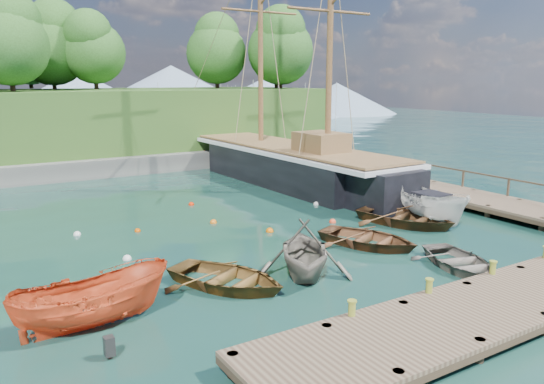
{
  "coord_description": "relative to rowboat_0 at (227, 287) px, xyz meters",
  "views": [
    {
      "loc": [
        -12.86,
        -15.36,
        6.92
      ],
      "look_at": [
        -0.87,
        4.12,
        2.0
      ],
      "focal_mm": 35.0,
      "sensor_mm": 36.0,
      "label": 1
    }
  ],
  "objects": [
    {
      "name": "distant_ridge",
      "position": [
        9.63,
        70.2,
        4.35
      ],
      "size": [
        117.0,
        40.0,
        10.0
      ],
      "color": "#728CA5",
      "rests_on": "ground"
    },
    {
      "name": "bollard_3",
      "position": [
        10.32,
        -4.9,
        0.0
      ],
      "size": [
        0.26,
        0.26,
        0.45
      ],
      "primitive_type": "cylinder",
      "color": "olive",
      "rests_on": "ground"
    },
    {
      "name": "mooring_buoy_3",
      "position": [
        9.65,
        8.04,
        0.0
      ],
      "size": [
        0.32,
        0.32,
        0.32
      ],
      "primitive_type": "sphere",
      "color": "silver",
      "rests_on": "ground"
    },
    {
      "name": "mooring_buoy_4",
      "position": [
        -0.51,
        8.11,
        0.0
      ],
      "size": [
        0.28,
        0.28,
        0.28
      ],
      "primitive_type": "sphere",
      "color": "#E14F00",
      "rests_on": "ground"
    },
    {
      "name": "dock_near",
      "position": [
        7.32,
        -6.3,
        0.43
      ],
      "size": [
        20.0,
        3.2,
        1.1
      ],
      "color": "#4C382B",
      "rests_on": "ground"
    },
    {
      "name": "bollard_1",
      "position": [
        4.32,
        -4.9,
        0.0
      ],
      "size": [
        0.26,
        0.26,
        0.45
      ],
      "primitive_type": "cylinder",
      "color": "olive",
      "rests_on": "ground"
    },
    {
      "name": "cabin_boat_white",
      "position": [
        12.32,
        2.24,
        0.0
      ],
      "size": [
        2.56,
        5.11,
        1.89
      ],
      "primitive_type": "imported",
      "rotation": [
        0.0,
        0.0,
        -0.15
      ],
      "color": "silver",
      "rests_on": "ground"
    },
    {
      "name": "rowboat_4",
      "position": [
        10.86,
        2.47,
        0.0
      ],
      "size": [
        4.85,
        5.68,
        1.0
      ],
      "primitive_type": "imported",
      "rotation": [
        0.0,
        0.0,
        0.34
      ],
      "color": "#53351C",
      "rests_on": "ground"
    },
    {
      "name": "schooner",
      "position": [
        11.88,
        13.91,
        1.08
      ],
      "size": [
        5.39,
        26.76,
        19.48
      ],
      "rotation": [
        0.0,
        0.0,
        0.03
      ],
      "color": "black",
      "rests_on": "ground"
    },
    {
      "name": "mooring_buoy_7",
      "position": [
        8.12,
        4.62,
        0.0
      ],
      "size": [
        0.34,
        0.34,
        0.34
      ],
      "primitive_type": "sphere",
      "color": "#E94322",
      "rests_on": "ground"
    },
    {
      "name": "mooring_buoy_2",
      "position": [
        4.66,
        4.87,
        0.0
      ],
      "size": [
        0.36,
        0.36,
        0.36
      ],
      "primitive_type": "sphere",
      "color": "#E06405",
      "rests_on": "ground"
    },
    {
      "name": "ground",
      "position": [
        5.32,
        0.2,
        0.0
      ],
      "size": [
        160.0,
        160.0,
        0.0
      ],
      "primitive_type": "plane",
      "color": "#0F312A",
      "rests_on": "ground"
    },
    {
      "name": "mooring_buoy_0",
      "position": [
        -2.07,
        4.52,
        0.0
      ],
      "size": [
        0.35,
        0.35,
        0.35
      ],
      "primitive_type": "sphere",
      "color": "silver",
      "rests_on": "ground"
    },
    {
      "name": "rowboat_2",
      "position": [
        7.09,
        0.9,
        0.0
      ],
      "size": [
        4.48,
        5.13,
        0.89
      ],
      "primitive_type": "imported",
      "rotation": [
        0.0,
        0.0,
        0.4
      ],
      "color": "brown",
      "rests_on": "ground"
    },
    {
      "name": "mooring_buoy_6",
      "position": [
        -3.01,
        8.96,
        0.0
      ],
      "size": [
        0.33,
        0.33,
        0.33
      ],
      "primitive_type": "sphere",
      "color": "white",
      "rests_on": "ground"
    },
    {
      "name": "rowboat_0",
      "position": [
        0.0,
        0.0,
        0.0
      ],
      "size": [
        4.78,
        5.28,
        0.9
      ],
      "primitive_type": "imported",
      "rotation": [
        0.0,
        0.0,
        0.5
      ],
      "color": "brown",
      "rests_on": "ground"
    },
    {
      "name": "rowboat_1",
      "position": [
        2.85,
        -0.44,
        0.0
      ],
      "size": [
        5.1,
        5.3,
        2.15
      ],
      "primitive_type": "imported",
      "rotation": [
        0.0,
        0.0,
        -0.53
      ],
      "color": "slate",
      "rests_on": "ground"
    },
    {
      "name": "rowboat_3",
      "position": [
        8.17,
        -2.92,
        0.0
      ],
      "size": [
        3.75,
        4.44,
        0.78
      ],
      "primitive_type": "imported",
      "rotation": [
        0.0,
        0.0,
        -0.32
      ],
      "color": "#645D54",
      "rests_on": "ground"
    },
    {
      "name": "mooring_buoy_5",
      "position": [
        3.68,
        11.66,
        0.0
      ],
      "size": [
        0.31,
        0.31,
        0.31
      ],
      "primitive_type": "sphere",
      "color": "#F52500",
      "rests_on": "ground"
    },
    {
      "name": "dock_east",
      "position": [
        16.82,
        7.2,
        0.43
      ],
      "size": [
        3.2,
        24.0,
        1.1
      ],
      "color": "#4C382B",
      "rests_on": "ground"
    },
    {
      "name": "bollard_0",
      "position": [
        1.32,
        -4.9,
        0.0
      ],
      "size": [
        0.26,
        0.26,
        0.45
      ],
      "primitive_type": "cylinder",
      "color": "olive",
      "rests_on": "ground"
    },
    {
      "name": "mooring_buoy_1",
      "position": [
        3.1,
        7.6,
        0.0
      ],
      "size": [
        0.34,
        0.34,
        0.34
      ],
      "primitive_type": "sphere",
      "color": "orange",
      "rests_on": "ground"
    },
    {
      "name": "motorboat_orange",
      "position": [
        -4.54,
        -0.65,
        0.0
      ],
      "size": [
        4.55,
        1.82,
        1.74
      ],
      "primitive_type": "imported",
      "rotation": [
        0.0,
        0.0,
        1.6
      ],
      "color": "#D74E23",
      "rests_on": "ground"
    },
    {
      "name": "bollard_2",
      "position": [
        7.32,
        -4.9,
        0.0
      ],
      "size": [
        0.26,
        0.26,
        0.45
      ],
      "primitive_type": "cylinder",
      "color": "olive",
      "rests_on": "ground"
    }
  ]
}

